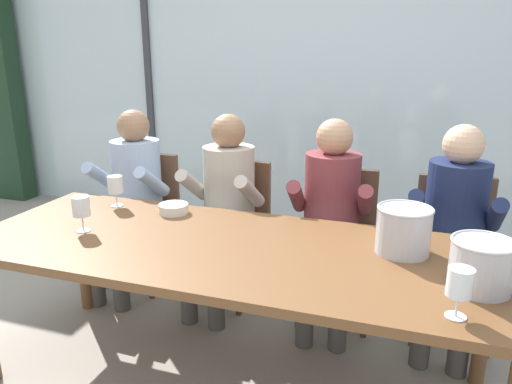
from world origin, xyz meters
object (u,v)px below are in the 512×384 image
(person_navy_polo, at_px, (454,223))
(wine_glass_near_bucket, at_px, (460,285))
(person_beige_jumper, at_px, (224,199))
(wine_glass_by_left_taster, at_px, (81,208))
(ice_bucket_primary, at_px, (481,264))
(dining_table, at_px, (231,258))
(chair_near_curtain, at_px, (145,208))
(chair_right_of_center, at_px, (453,243))
(ice_bucket_secondary, at_px, (404,229))
(tasting_bowl, at_px, (174,209))
(chair_left_of_center, at_px, (234,218))
(person_maroon_top, at_px, (330,210))
(person_pale_blue_shirt, at_px, (131,190))
(wine_glass_center_pour, at_px, (115,186))
(chair_center, at_px, (339,231))

(person_navy_polo, height_order, wine_glass_near_bucket, person_navy_polo)
(person_beige_jumper, bearing_deg, wine_glass_near_bucket, -37.43)
(person_navy_polo, relative_size, wine_glass_by_left_taster, 6.89)
(ice_bucket_primary, relative_size, wine_glass_near_bucket, 1.32)
(person_beige_jumper, bearing_deg, ice_bucket_primary, -28.77)
(person_beige_jumper, relative_size, wine_glass_by_left_taster, 6.89)
(person_beige_jumper, height_order, wine_glass_near_bucket, person_beige_jumper)
(dining_table, xyz_separation_m, chair_near_curtain, (-0.99, 0.88, -0.14))
(dining_table, bearing_deg, chair_right_of_center, 41.41)
(ice_bucket_secondary, height_order, wine_glass_by_left_taster, ice_bucket_secondary)
(person_beige_jumper, height_order, wine_glass_by_left_taster, person_beige_jumper)
(wine_glass_near_bucket, bearing_deg, chair_near_curtain, 147.71)
(wine_glass_by_left_taster, bearing_deg, tasting_bowl, 53.02)
(chair_left_of_center, bearing_deg, chair_right_of_center, 7.76)
(person_navy_polo, bearing_deg, chair_left_of_center, 177.66)
(chair_left_of_center, bearing_deg, chair_near_curtain, -170.65)
(wine_glass_near_bucket, bearing_deg, wine_glass_by_left_taster, 171.10)
(tasting_bowl, bearing_deg, dining_table, -34.34)
(chair_left_of_center, relative_size, ice_bucket_primary, 3.83)
(chair_right_of_center, relative_size, tasting_bowl, 5.53)
(person_maroon_top, distance_m, tasting_bowl, 0.89)
(chair_left_of_center, relative_size, person_pale_blue_shirt, 0.73)
(wine_glass_near_bucket, bearing_deg, person_pale_blue_shirt, 150.93)
(wine_glass_near_bucket, xyz_separation_m, wine_glass_center_pour, (-1.74, 0.65, 0.00))
(ice_bucket_primary, distance_m, wine_glass_by_left_taster, 1.75)
(ice_bucket_primary, bearing_deg, wine_glass_center_pour, 167.38)
(wine_glass_by_left_taster, distance_m, wine_glass_center_pour, 0.39)
(chair_center, xyz_separation_m, person_pale_blue_shirt, (-1.36, -0.13, 0.17))
(person_maroon_top, bearing_deg, ice_bucket_primary, -55.69)
(ice_bucket_primary, bearing_deg, chair_near_curtain, 154.10)
(person_pale_blue_shirt, relative_size, wine_glass_near_bucket, 6.89)
(dining_table, distance_m, chair_center, 0.94)
(ice_bucket_secondary, xyz_separation_m, wine_glass_by_left_taster, (-1.47, -0.23, 0.01))
(chair_center, distance_m, wine_glass_near_bucket, 1.36)
(person_pale_blue_shirt, xyz_separation_m, wine_glass_near_bucket, (1.92, -1.07, 0.15))
(person_navy_polo, distance_m, ice_bucket_secondary, 0.64)
(chair_center, relative_size, wine_glass_near_bucket, 5.05)
(wine_glass_near_bucket, bearing_deg, wine_glass_center_pour, 159.61)
(chair_right_of_center, height_order, person_beige_jumper, person_beige_jumper)
(ice_bucket_primary, bearing_deg, tasting_bowl, 164.58)
(chair_center, bearing_deg, chair_near_curtain, 176.11)
(ice_bucket_secondary, height_order, tasting_bowl, ice_bucket_secondary)
(chair_left_of_center, distance_m, wine_glass_by_left_taster, 1.09)
(chair_left_of_center, bearing_deg, dining_table, -61.04)
(tasting_bowl, height_order, wine_glass_center_pour, wine_glass_center_pour)
(chair_near_curtain, bearing_deg, chair_center, -0.45)
(chair_left_of_center, height_order, tasting_bowl, chair_left_of_center)
(chair_center, relative_size, wine_glass_by_left_taster, 5.05)
(chair_right_of_center, xyz_separation_m, ice_bucket_primary, (0.01, -0.97, 0.31))
(chair_left_of_center, distance_m, wine_glass_center_pour, 0.82)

